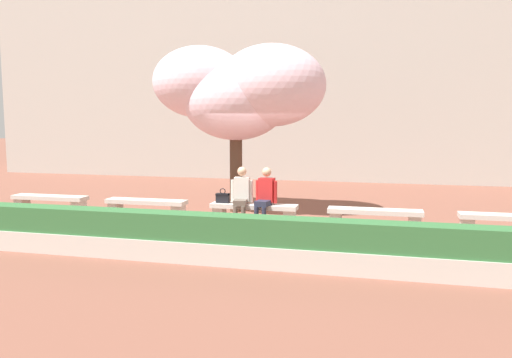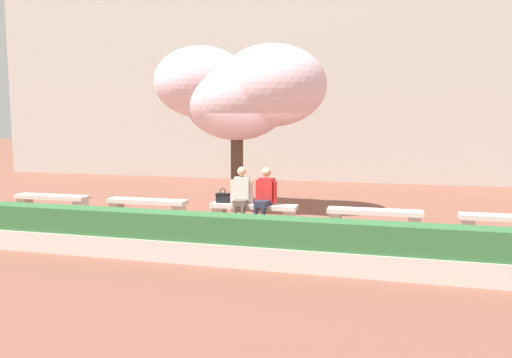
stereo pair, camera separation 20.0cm
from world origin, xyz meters
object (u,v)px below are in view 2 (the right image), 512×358
object	(u,v)px
stone_bench_near_east	(374,216)
person_seated_left	(241,193)
handbag	(223,197)
person_seated_right	(265,194)
stone_bench_center	(254,210)
stone_bench_east_end	(512,223)
stone_bench_near_west	(147,205)
cherry_tree_main	(239,91)
stone_bench_west_end	(52,200)

from	to	relation	value
stone_bench_near_east	person_seated_left	xyz separation A→B (m)	(-2.95, -0.05, 0.39)
handbag	person_seated_right	bearing A→B (deg)	-2.31
stone_bench_center	stone_bench_near_east	xyz separation A→B (m)	(2.67, 0.00, 0.00)
stone_bench_east_end	person_seated_left	distance (m)	5.64
stone_bench_near_west	handbag	size ratio (longest dim) A/B	5.87
stone_bench_near_west	cherry_tree_main	world-z (taller)	cherry_tree_main
stone_bench_east_end	person_seated_right	size ratio (longest dim) A/B	1.54
stone_bench_near_west	person_seated_right	distance (m)	2.98
person_seated_right	cherry_tree_main	world-z (taller)	cherry_tree_main
stone_bench_west_end	person_seated_right	size ratio (longest dim) A/B	1.54
stone_bench_center	cherry_tree_main	xyz separation A→B (m)	(-0.77, 1.38, 2.78)
stone_bench_west_end	person_seated_left	xyz separation A→B (m)	(5.07, -0.05, 0.39)
stone_bench_center	stone_bench_east_end	distance (m)	5.35
stone_bench_near_west	stone_bench_center	xyz separation A→B (m)	(2.67, 0.00, 0.00)
stone_bench_center	person_seated_left	xyz separation A→B (m)	(-0.28, -0.05, 0.39)
person_seated_left	cherry_tree_main	bearing A→B (deg)	109.08
stone_bench_near_west	stone_bench_center	world-z (taller)	same
handbag	stone_bench_west_end	bearing A→B (deg)	179.85
stone_bench_west_end	cherry_tree_main	distance (m)	5.53
stone_bench_near_west	cherry_tree_main	size ratio (longest dim) A/B	0.45
stone_bench_east_end	handbag	size ratio (longest dim) A/B	5.87
stone_bench_center	stone_bench_near_east	size ratio (longest dim) A/B	1.00
handbag	cherry_tree_main	xyz separation A→B (m)	(-0.04, 1.39, 2.51)
handbag	stone_bench_east_end	bearing A→B (deg)	0.11
cherry_tree_main	stone_bench_near_west	bearing A→B (deg)	-143.99
stone_bench_near_west	stone_bench_west_end	bearing A→B (deg)	180.00
stone_bench_west_end	stone_bench_near_east	xyz separation A→B (m)	(8.02, 0.00, 0.00)
person_seated_left	stone_bench_near_east	bearing A→B (deg)	1.03
person_seated_left	handbag	world-z (taller)	person_seated_left
handbag	cherry_tree_main	bearing A→B (deg)	91.52
stone_bench_west_end	stone_bench_near_west	world-z (taller)	same
person_seated_right	handbag	world-z (taller)	person_seated_right
stone_bench_east_end	cherry_tree_main	size ratio (longest dim) A/B	0.45
stone_bench_near_east	stone_bench_center	bearing A→B (deg)	180.00
stone_bench_east_end	handbag	xyz separation A→B (m)	(-6.09, -0.01, 0.27)
stone_bench_center	person_seated_left	distance (m)	0.48
stone_bench_near_east	person_seated_left	size ratio (longest dim) A/B	1.54
stone_bench_near_west	handbag	xyz separation A→B (m)	(1.94, -0.01, 0.27)
stone_bench_near_east	stone_bench_east_end	xyz separation A→B (m)	(2.67, 0.00, 0.00)
stone_bench_west_end	handbag	bearing A→B (deg)	-0.15
stone_bench_near_west	person_seated_left	size ratio (longest dim) A/B	1.54
person_seated_right	person_seated_left	bearing A→B (deg)	-179.99
person_seated_left	stone_bench_center	bearing A→B (deg)	10.79
stone_bench_near_west	person_seated_left	distance (m)	2.43
stone_bench_near_west	stone_bench_east_end	bearing A→B (deg)	0.00
stone_bench_center	person_seated_right	size ratio (longest dim) A/B	1.54
person_seated_right	stone_bench_west_end	bearing A→B (deg)	179.46
stone_bench_west_end	person_seated_right	world-z (taller)	person_seated_right
person_seated_left	cherry_tree_main	xyz separation A→B (m)	(-0.50, 1.43, 2.39)
cherry_tree_main	stone_bench_center	bearing A→B (deg)	-60.73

